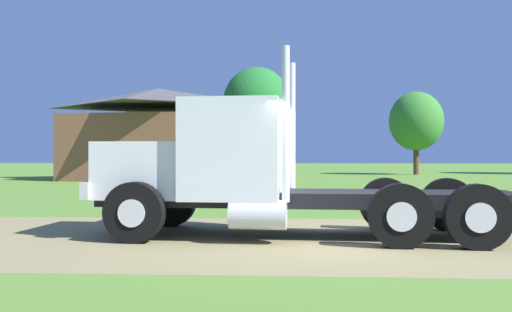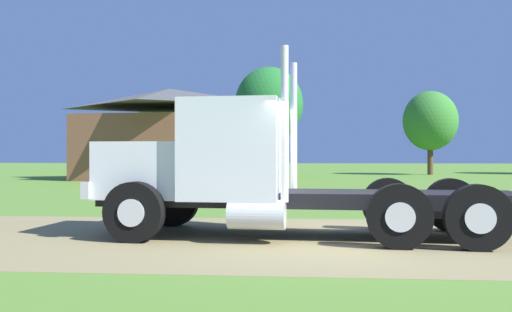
# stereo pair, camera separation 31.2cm
# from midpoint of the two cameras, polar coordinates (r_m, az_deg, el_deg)

# --- Properties ---
(ground_plane) EXTENTS (200.00, 200.00, 0.00)m
(ground_plane) POSITION_cam_midpoint_polar(r_m,az_deg,el_deg) (10.71, 7.25, -8.29)
(ground_plane) COLOR #57812E
(dirt_track) EXTENTS (120.00, 6.63, 0.01)m
(dirt_track) POSITION_cam_midpoint_polar(r_m,az_deg,el_deg) (10.71, 7.25, -8.26)
(dirt_track) COLOR #8A7D51
(dirt_track) RESTS_ON ground_plane
(truck_foreground_white) EXTENTS (8.02, 3.15, 3.48)m
(truck_foreground_white) POSITION_cam_midpoint_polar(r_m,az_deg,el_deg) (11.00, -2.19, -1.54)
(truck_foreground_white) COLOR black
(truck_foreground_white) RESTS_ON ground_plane
(shed_building) EXTENTS (11.48, 8.95, 5.88)m
(shed_building) POSITION_cam_midpoint_polar(r_m,az_deg,el_deg) (37.22, -10.14, 2.04)
(shed_building) COLOR brown
(shed_building) RESTS_ON ground_plane
(tree_left) EXTENTS (4.67, 4.67, 7.57)m
(tree_left) POSITION_cam_midpoint_polar(r_m,az_deg,el_deg) (53.04, -10.68, 3.78)
(tree_left) COLOR #513823
(tree_left) RESTS_ON ground_plane
(tree_mid) EXTENTS (4.90, 4.90, 7.89)m
(tree_mid) POSITION_cam_midpoint_polar(r_m,az_deg,el_deg) (40.84, -0.15, 5.17)
(tree_mid) COLOR #513823
(tree_mid) RESTS_ON ground_plane
(tree_right) EXTENTS (4.30, 4.30, 6.68)m
(tree_right) POSITION_cam_midpoint_polar(r_m,az_deg,el_deg) (47.44, 15.61, 3.38)
(tree_right) COLOR #513823
(tree_right) RESTS_ON ground_plane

